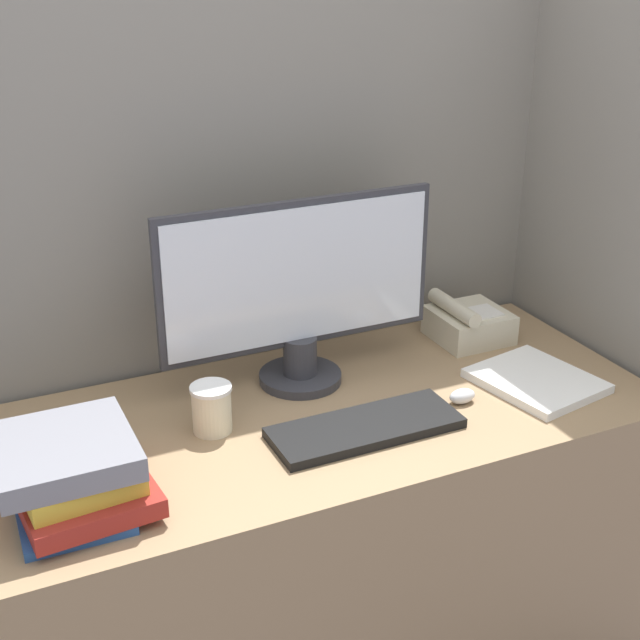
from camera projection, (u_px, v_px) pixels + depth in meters
name	position (u px, v px, depth m)	size (l,w,h in m)	color
cubicle_panel_rear	(261.00, 281.00, 2.07)	(1.79, 0.04, 1.78)	gray
cubicle_panel_right	(602.00, 278.00, 2.09)	(0.04, 0.68, 1.78)	gray
desk	(325.00, 551.00, 2.00)	(1.39, 0.62, 0.72)	#937551
monitor	(299.00, 293.00, 1.89)	(0.62, 0.18, 0.41)	#333338
keyboard	(365.00, 428.00, 1.77)	(0.39, 0.14, 0.02)	black
mouse	(462.00, 396.00, 1.87)	(0.06, 0.04, 0.03)	silver
coffee_cup	(212.00, 408.00, 1.76)	(0.08, 0.08, 0.10)	beige
book_stack	(71.00, 471.00, 1.53)	(0.26, 0.31, 0.13)	#264C8C
desk_telephone	(468.00, 323.00, 2.16)	(0.17, 0.18, 0.11)	beige
paper_pile	(536.00, 381.00, 1.95)	(0.26, 0.29, 0.02)	white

